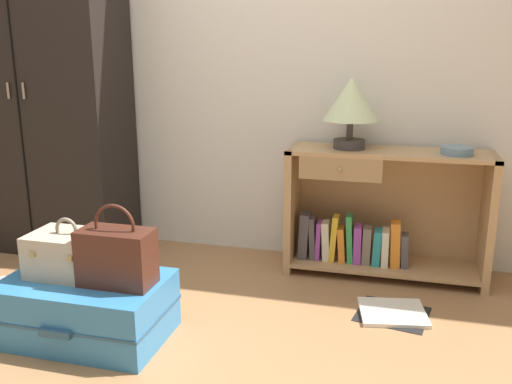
{
  "coord_description": "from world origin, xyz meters",
  "views": [
    {
      "loc": [
        0.87,
        -1.7,
        1.22
      ],
      "look_at": [
        0.21,
        0.79,
        0.55
      ],
      "focal_mm": 38.67,
      "sensor_mm": 36.0,
      "label": 1
    }
  ],
  "objects": [
    {
      "name": "ground_plane",
      "position": [
        0.0,
        0.0,
        0.0
      ],
      "size": [
        9.0,
        9.0,
        0.0
      ],
      "primitive_type": "plane",
      "color": "#9E7047"
    },
    {
      "name": "back_wall",
      "position": [
        0.0,
        1.5,
        1.3
      ],
      "size": [
        6.4,
        0.1,
        2.6
      ],
      "primitive_type": "cube",
      "color": "silver",
      "rests_on": "ground_plane"
    },
    {
      "name": "wardrobe",
      "position": [
        -1.23,
        1.2,
        0.99
      ],
      "size": [
        0.98,
        0.47,
        1.99
      ],
      "color": "black",
      "rests_on": "ground_plane"
    },
    {
      "name": "bookshelf",
      "position": [
        0.78,
        1.27,
        0.33
      ],
      "size": [
        1.07,
        0.35,
        0.7
      ],
      "color": "tan",
      "rests_on": "ground_plane"
    },
    {
      "name": "table_lamp",
      "position": [
        0.6,
        1.26,
        0.95
      ],
      "size": [
        0.29,
        0.29,
        0.38
      ],
      "color": "#3D3838",
      "rests_on": "bookshelf"
    },
    {
      "name": "bowl",
      "position": [
        1.15,
        1.22,
        0.72
      ],
      "size": [
        0.16,
        0.16,
        0.04
      ],
      "primitive_type": "cylinder",
      "color": "slate",
      "rests_on": "bookshelf"
    },
    {
      "name": "suitcase_large",
      "position": [
        -0.4,
        0.22,
        0.13
      ],
      "size": [
        0.7,
        0.46,
        0.27
      ],
      "color": "teal",
      "rests_on": "ground_plane"
    },
    {
      "name": "train_case",
      "position": [
        -0.49,
        0.25,
        0.36
      ],
      "size": [
        0.32,
        0.25,
        0.26
      ],
      "color": "#B7A88E",
      "rests_on": "suitcase_large"
    },
    {
      "name": "handbag",
      "position": [
        -0.23,
        0.21,
        0.39
      ],
      "size": [
        0.31,
        0.16,
        0.35
      ],
      "color": "#472319",
      "rests_on": "suitcase_large"
    },
    {
      "name": "bottle",
      "position": [
        -0.88,
        0.28,
        0.09
      ],
      "size": [
        0.07,
        0.07,
        0.19
      ],
      "color": "white",
      "rests_on": "ground_plane"
    },
    {
      "name": "open_book_on_floor",
      "position": [
        0.89,
        0.76,
        0.01
      ],
      "size": [
        0.37,
        0.35,
        0.02
      ],
      "color": "white",
      "rests_on": "ground_plane"
    }
  ]
}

